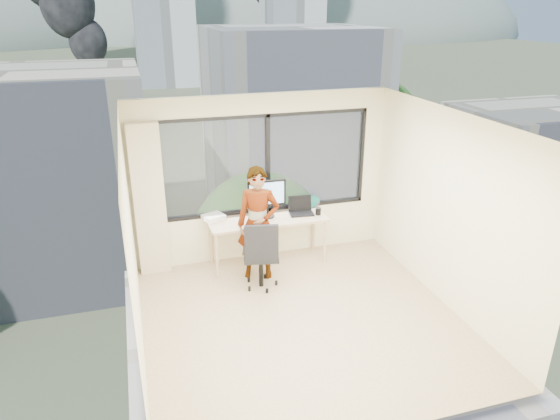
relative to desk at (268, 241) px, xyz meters
name	(u,v)px	position (x,y,z in m)	size (l,w,h in m)	color
floor	(302,320)	(0.00, -1.66, -0.38)	(4.00, 4.00, 0.01)	tan
ceiling	(306,121)	(0.00, -1.66, 2.23)	(4.00, 4.00, 0.01)	white
wall_front	(380,320)	(0.00, -3.66, 0.93)	(4.00, 0.01, 2.60)	#F7EABF
wall_left	(132,250)	(-2.00, -1.66, 0.93)	(0.01, 4.00, 2.60)	#F7EABF
wall_right	(448,210)	(2.00, -1.66, 0.93)	(0.01, 4.00, 2.60)	#F7EABF
window_wall	(265,164)	(0.05, 0.34, 1.15)	(3.30, 0.16, 1.55)	black
curtain	(149,201)	(-1.72, 0.22, 0.77)	(0.45, 0.14, 2.30)	beige
desk	(268,241)	(0.00, 0.00, 0.00)	(1.80, 0.60, 0.75)	#C8AF86
chair	(261,252)	(-0.29, -0.67, 0.16)	(0.55, 0.55, 1.08)	black
person	(258,224)	(-0.24, -0.36, 0.47)	(0.62, 0.41, 1.69)	#2D2D33
monitor	(267,198)	(0.01, 0.08, 0.68)	(0.60, 0.13, 0.60)	black
game_console	(213,217)	(-0.80, 0.22, 0.41)	(0.30, 0.25, 0.07)	white
laptop	(302,207)	(0.56, 0.03, 0.49)	(0.37, 0.39, 0.24)	black
cellphone	(309,215)	(0.64, -0.08, 0.38)	(0.11, 0.05, 0.01)	black
pen_cup	(318,211)	(0.80, -0.07, 0.43)	(0.09, 0.09, 0.11)	black
handbag	(312,201)	(0.80, 0.24, 0.48)	(0.28, 0.14, 0.21)	#0D4E51
exterior_ground	(134,86)	(0.00, 118.34, -14.38)	(400.00, 400.00, 0.04)	#515B3D
near_bldg_a	(23,181)	(-9.00, 28.34, -7.38)	(16.00, 12.00, 14.00)	beige
near_bldg_b	(290,121)	(12.00, 36.34, -6.38)	(14.00, 13.00, 16.00)	silver
near_bldg_c	(530,168)	(30.00, 26.34, -9.38)	(12.00, 10.00, 10.00)	beige
far_tower_b	(163,17)	(8.00, 118.34, 0.62)	(13.00, 13.00, 30.00)	silver
far_tower_c	(292,22)	(45.00, 138.34, -1.38)	(15.00, 15.00, 26.00)	silver
hill_b	(287,34)	(100.00, 318.34, -14.38)	(300.00, 220.00, 96.00)	slate
tree_b	(261,272)	(4.00, 16.34, -9.88)	(7.60, 7.60, 9.00)	#26551C
tree_c	(378,140)	(22.00, 38.34, -9.38)	(8.40, 8.40, 10.00)	#26551C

